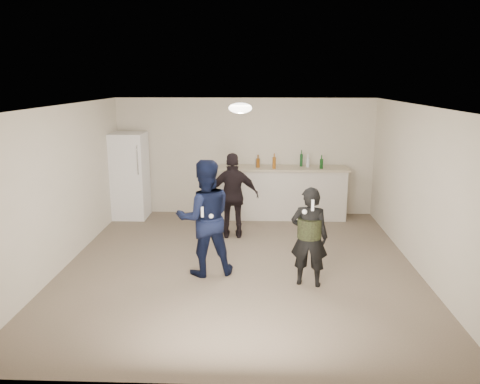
{
  "coord_description": "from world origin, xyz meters",
  "views": [
    {
      "loc": [
        0.27,
        -6.95,
        2.89
      ],
      "look_at": [
        0.0,
        0.2,
        1.15
      ],
      "focal_mm": 35.0,
      "sensor_mm": 36.0,
      "label": 1
    }
  ],
  "objects_px": {
    "spectator": "(233,196)",
    "man": "(205,218)",
    "counter": "(283,194)",
    "shaker": "(257,163)",
    "woman": "(309,237)",
    "fridge": "(130,176)"
  },
  "relations": [
    {
      "from": "fridge",
      "to": "man",
      "type": "bearing_deg",
      "value": -56.76
    },
    {
      "from": "counter",
      "to": "woman",
      "type": "relative_size",
      "value": 1.8
    },
    {
      "from": "counter",
      "to": "shaker",
      "type": "relative_size",
      "value": 15.29
    },
    {
      "from": "fridge",
      "to": "woman",
      "type": "height_order",
      "value": "fridge"
    },
    {
      "from": "fridge",
      "to": "woman",
      "type": "distance_m",
      "value": 4.74
    },
    {
      "from": "man",
      "to": "spectator",
      "type": "distance_m",
      "value": 1.73
    },
    {
      "from": "counter",
      "to": "woman",
      "type": "height_order",
      "value": "woman"
    },
    {
      "from": "shaker",
      "to": "man",
      "type": "height_order",
      "value": "man"
    },
    {
      "from": "shaker",
      "to": "fridge",
      "type": "bearing_deg",
      "value": -179.08
    },
    {
      "from": "counter",
      "to": "shaker",
      "type": "distance_m",
      "value": 0.85
    },
    {
      "from": "man",
      "to": "shaker",
      "type": "bearing_deg",
      "value": -119.58
    },
    {
      "from": "woman",
      "to": "spectator",
      "type": "relative_size",
      "value": 0.91
    },
    {
      "from": "counter",
      "to": "woman",
      "type": "distance_m",
      "value": 3.35
    },
    {
      "from": "man",
      "to": "fridge",
      "type": "bearing_deg",
      "value": -71.77
    },
    {
      "from": "fridge",
      "to": "shaker",
      "type": "xyz_separation_m",
      "value": [
        2.69,
        0.04,
        0.28
      ]
    },
    {
      "from": "counter",
      "to": "fridge",
      "type": "height_order",
      "value": "fridge"
    },
    {
      "from": "shaker",
      "to": "woman",
      "type": "height_order",
      "value": "woman"
    },
    {
      "from": "counter",
      "to": "spectator",
      "type": "bearing_deg",
      "value": -126.91
    },
    {
      "from": "man",
      "to": "spectator",
      "type": "height_order",
      "value": "man"
    },
    {
      "from": "fridge",
      "to": "shaker",
      "type": "distance_m",
      "value": 2.7
    },
    {
      "from": "spectator",
      "to": "man",
      "type": "bearing_deg",
      "value": 75.9
    },
    {
      "from": "counter",
      "to": "man",
      "type": "xyz_separation_m",
      "value": [
        -1.32,
        -2.99,
        0.35
      ]
    }
  ]
}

